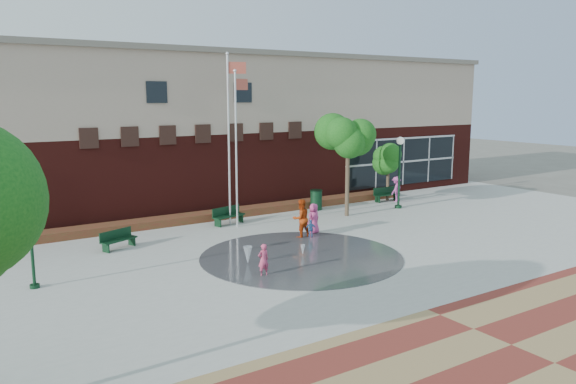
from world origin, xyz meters
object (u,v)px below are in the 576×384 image
flagpole_right (237,141)px  child_splash (263,260)px  trash_can (316,200)px  bench_left (119,243)px  flagpole_left (230,130)px

flagpole_right → child_splash: flagpole_right is taller
flagpole_right → trash_can: size_ratio=6.59×
bench_left → trash_can: size_ratio=1.45×
child_splash → bench_left: bearing=-63.8°
trash_can → child_splash: child_splash is taller
flagpole_left → flagpole_right: (0.01, -0.75, -0.47)m
flagpole_left → flagpole_right: size_ratio=1.11×
child_splash → trash_can: bearing=-136.0°
flagpole_right → child_splash: size_ratio=6.43×
flagpole_left → trash_can: bearing=21.2°
bench_left → trash_can: (12.25, 2.26, 0.33)m
flagpole_left → flagpole_right: 0.88m
flagpole_right → trash_can: bearing=-5.2°
flagpole_left → bench_left: size_ratio=5.04×
flagpole_left → trash_can: size_ratio=7.32×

